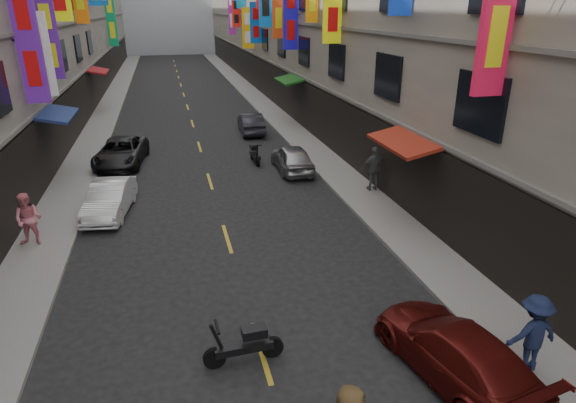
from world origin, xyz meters
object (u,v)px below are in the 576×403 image
pedestrian_rfar (374,169)px  car_right_near (455,351)px  car_left_far (121,152)px  car_right_mid (292,158)px  car_left_mid (110,199)px  scooter_crossing (245,345)px  pedestrian_rnear (533,333)px  scooter_far_right (255,154)px  car_right_far (251,123)px  pedestrian_lfar (28,219)px

pedestrian_rfar → car_right_near: bearing=78.4°
car_left_far → car_right_mid: 8.57m
car_left_mid → car_left_far: car_left_far is taller
car_left_far → pedestrian_rfar: (10.60, -6.74, 0.42)m
car_left_far → car_right_mid: car_right_mid is taller
scooter_crossing → pedestrian_rfar: (7.00, 9.11, 0.62)m
scooter_crossing → pedestrian_rnear: 6.10m
car_right_mid → pedestrian_rfar: 4.52m
scooter_far_right → car_right_near: car_right_near is taller
scooter_far_right → car_right_far: 6.23m
car_right_near → car_right_mid: car_right_mid is taller
scooter_crossing → car_right_near: car_right_near is taller
car_left_mid → pedestrian_lfar: 3.22m
scooter_crossing → car_right_mid: 13.52m
car_right_mid → car_right_far: size_ratio=0.99×
scooter_crossing → car_left_mid: 10.09m
scooter_crossing → car_right_mid: (4.40, 12.79, 0.20)m
pedestrian_rfar → pedestrian_rnear: bearing=86.7°
scooter_crossing → car_left_far: size_ratio=0.39×
car_left_far → pedestrian_lfar: 9.00m
car_right_mid → car_right_far: car_right_mid is taller
car_left_far → pedestrian_rfar: pedestrian_rfar is taller
car_right_far → pedestrian_rnear: (2.00, -22.48, 0.38)m
car_right_mid → car_right_far: bearing=-85.2°
car_right_mid → car_left_far: bearing=-20.5°
scooter_far_right → pedestrian_lfar: pedestrian_lfar is taller
car_right_far → pedestrian_rfar: size_ratio=2.03×
scooter_far_right → pedestrian_rnear: size_ratio=1.01×
scooter_far_right → pedestrian_lfar: bearing=38.5°
pedestrian_lfar → pedestrian_rnear: size_ratio=0.99×
car_left_far → car_right_mid: (8.00, -3.06, 0.00)m
car_right_far → pedestrian_lfar: size_ratio=2.16×
car_left_far → pedestrian_lfar: pedestrian_lfar is taller
scooter_far_right → car_left_mid: size_ratio=0.48×
car_left_mid → pedestrian_rfar: (10.60, -0.31, 0.44)m
car_right_near → car_right_far: size_ratio=1.11×
scooter_far_right → car_right_near: bearing=93.0°
car_left_mid → pedestrian_rnear: (9.40, -11.22, 0.39)m
car_left_mid → car_right_mid: car_right_mid is taller
car_right_near → pedestrian_rfar: pedestrian_rfar is taller
scooter_crossing → pedestrian_lfar: (-5.83, 7.14, 0.56)m
scooter_far_right → scooter_crossing: bearing=77.0°
car_left_far → car_right_near: bearing=-57.8°
scooter_crossing → car_right_near: 4.50m
car_left_mid → car_right_mid: 8.68m
car_right_near → car_right_mid: bearing=-100.3°
car_right_near → car_right_mid: size_ratio=1.13×
scooter_crossing → car_right_far: (3.80, 20.68, 0.19)m
car_right_far → pedestrian_lfar: bearing=57.3°
car_left_mid → car_right_mid: bearing=31.4°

